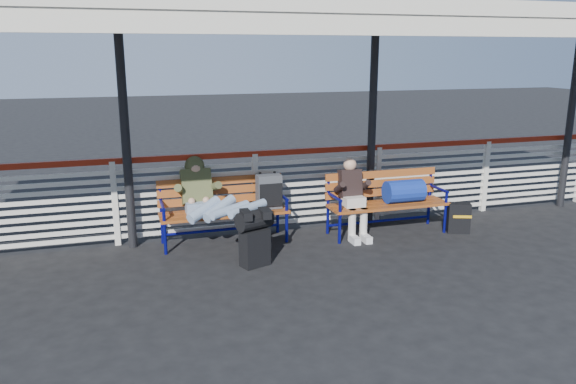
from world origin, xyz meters
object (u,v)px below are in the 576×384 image
object	(u,v)px
companion_person	(353,197)
luggage_stack	(255,236)
bench_right	(394,194)
suitcase_side	(459,218)
bench_left	(239,200)
traveler_man	(217,204)

from	to	relation	value
companion_person	luggage_stack	bearing A→B (deg)	-156.37
luggage_stack	companion_person	bearing A→B (deg)	3.12
bench_right	suitcase_side	bearing A→B (deg)	-18.28
luggage_stack	bench_left	distance (m)	1.05
bench_left	companion_person	xyz separation A→B (m)	(1.62, -0.31, -0.01)
bench_right	traveler_man	world-z (taller)	traveler_man
bench_left	bench_right	bearing A→B (deg)	-7.39
bench_left	companion_person	bearing A→B (deg)	-10.69
bench_right	companion_person	distance (m)	0.67
luggage_stack	companion_person	size ratio (longest dim) A/B	0.64
luggage_stack	suitcase_side	xyz separation A→B (m)	(3.25, 0.42, -0.17)
traveler_man	companion_person	world-z (taller)	traveler_man
traveler_man	companion_person	size ratio (longest dim) A/B	1.42
luggage_stack	bench_left	size ratio (longest dim) A/B	0.41
bench_right	traveler_man	xyz separation A→B (m)	(-2.67, -0.05, 0.08)
luggage_stack	companion_person	world-z (taller)	companion_person
luggage_stack	bench_right	distance (m)	2.44
bench_left	suitcase_side	world-z (taller)	bench_left
companion_person	suitcase_side	world-z (taller)	companion_person
luggage_stack	suitcase_side	distance (m)	3.28
bench_right	suitcase_side	world-z (taller)	bench_right
suitcase_side	traveler_man	bearing A→B (deg)	-164.19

